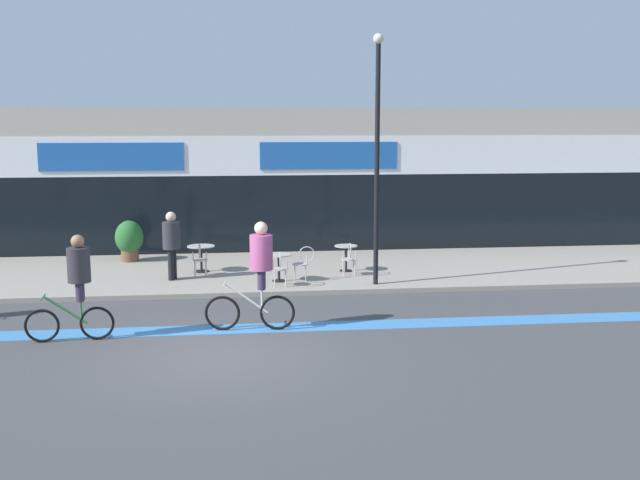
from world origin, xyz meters
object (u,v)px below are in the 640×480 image
(cyclist_2, at_px, (77,279))
(pedestrian_near_end, at_px, (172,239))
(bistro_table_2, at_px, (346,253))
(cafe_chair_0_near, at_px, (200,257))
(cafe_chair_1_side, at_px, (303,261))
(planter_pot, at_px, (129,239))
(cyclist_1, at_px, (258,268))
(bistro_table_0, at_px, (201,253))
(cafe_chair_2_near, at_px, (349,257))
(cafe_chair_1_near, at_px, (280,266))
(bistro_table_1, at_px, (279,262))
(lamp_post, at_px, (377,145))

(cyclist_2, height_order, pedestrian_near_end, cyclist_2)
(bistro_table_2, relative_size, cafe_chair_0_near, 0.79)
(cafe_chair_1_side, distance_m, planter_pot, 5.82)
(cafe_chair_0_near, height_order, cyclist_1, cyclist_1)
(cafe_chair_0_near, bearing_deg, cafe_chair_1_side, -105.89)
(bistro_table_0, bearing_deg, cafe_chair_2_near, -14.21)
(cafe_chair_0_near, bearing_deg, cafe_chair_1_near, -124.08)
(bistro_table_0, relative_size, bistro_table_1, 1.06)
(cafe_chair_1_near, distance_m, lamp_post, 3.83)
(bistro_table_2, distance_m, lamp_post, 3.47)
(bistro_table_0, xyz_separation_m, bistro_table_1, (2.03, -1.45, -0.02))
(bistro_table_1, bearing_deg, pedestrian_near_end, 168.91)
(bistro_table_0, distance_m, cafe_chair_0_near, 0.63)
(bistro_table_2, distance_m, cyclist_1, 5.74)
(cafe_chair_2_near, distance_m, cyclist_2, 7.74)
(bistro_table_0, height_order, planter_pot, planter_pot)
(cafe_chair_0_near, distance_m, lamp_post, 5.53)
(bistro_table_1, bearing_deg, cafe_chair_1_side, -0.59)
(lamp_post, bearing_deg, cafe_chair_0_near, 162.16)
(cafe_chair_2_near, bearing_deg, pedestrian_near_end, 90.11)
(cafe_chair_1_side, bearing_deg, bistro_table_2, -134.57)
(bistro_table_0, bearing_deg, bistro_table_2, -5.36)
(bistro_table_1, relative_size, cyclist_1, 0.32)
(cafe_chair_2_near, relative_size, cyclist_1, 0.40)
(cafe_chair_1_near, height_order, pedestrian_near_end, pedestrian_near_end)
(cyclist_2, bearing_deg, pedestrian_near_end, -109.97)
(bistro_table_1, height_order, cafe_chair_1_side, cafe_chair_1_side)
(cyclist_2, bearing_deg, bistro_table_0, -113.91)
(planter_pot, height_order, cyclist_2, cyclist_2)
(cafe_chair_2_near, height_order, pedestrian_near_end, pedestrian_near_end)
(bistro_table_2, bearing_deg, pedestrian_near_end, -173.24)
(cyclist_1, height_order, cyclist_2, cyclist_1)
(bistro_table_2, relative_size, cyclist_2, 0.34)
(lamp_post, bearing_deg, bistro_table_1, 165.97)
(bistro_table_2, bearing_deg, cyclist_2, -137.90)
(cyclist_2, bearing_deg, cyclist_1, -178.45)
(cafe_chair_1_near, bearing_deg, pedestrian_near_end, 69.06)
(bistro_table_1, bearing_deg, cafe_chair_0_near, 157.85)
(cafe_chair_0_near, bearing_deg, cyclist_1, -162.48)
(cafe_chair_1_near, relative_size, planter_pot, 0.75)
(cafe_chair_2_near, bearing_deg, cyclist_1, 151.49)
(cafe_chair_2_near, bearing_deg, planter_pot, 66.24)
(cafe_chair_0_near, distance_m, cyclist_1, 5.09)
(cafe_chair_2_near, bearing_deg, bistro_table_1, 104.64)
(lamp_post, height_order, cyclist_2, lamp_post)
(bistro_table_0, xyz_separation_m, planter_pot, (-2.15, 1.82, 0.12))
(cafe_chair_2_near, relative_size, planter_pot, 0.75)
(bistro_table_1, height_order, cyclist_2, cyclist_2)
(bistro_table_2, height_order, cafe_chair_1_side, cafe_chair_1_side)
(bistro_table_2, xyz_separation_m, cafe_chair_1_side, (-1.27, -1.09, 0.01))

